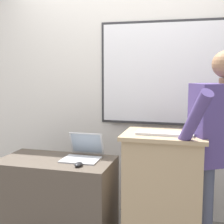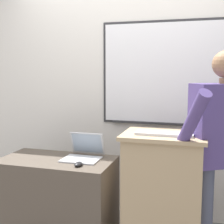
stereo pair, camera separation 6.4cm
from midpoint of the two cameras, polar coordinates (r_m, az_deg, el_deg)
name	(u,v)px [view 1 (the left image)]	position (r m, az deg, el deg)	size (l,w,h in m)	color
back_wall	(130,84)	(3.29, 2.68, 5.09)	(6.40, 0.17, 2.76)	silver
lectern_podium	(163,197)	(2.59, 8.64, -15.18)	(0.64, 0.47, 1.04)	tan
side_desk	(57,200)	(2.93, -10.64, -15.60)	(1.00, 0.54, 0.75)	#4C4238
person_presenter	(222,143)	(2.50, 18.83, -5.46)	(0.64, 0.73, 1.67)	#474C60
laptop	(84,151)	(2.80, -5.86, -7.20)	(0.32, 0.33, 0.22)	#B7BABF
wireless_keyboard	(165,134)	(2.38, 8.87, -3.93)	(0.43, 0.13, 0.02)	silver
computer_mouse_by_laptop	(78,164)	(2.58, -6.86, -9.50)	(0.06, 0.10, 0.03)	black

